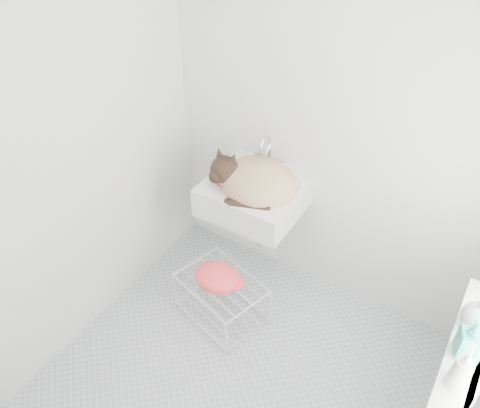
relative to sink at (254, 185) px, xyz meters
The scene contains 12 objects.
floor 1.19m from the sink, 61.99° to the right, with size 2.20×2.00×0.02m, color #B8BDC4.
back_wall 0.62m from the sink, 33.45° to the left, with size 2.20×0.02×2.50m, color white.
left_wall 1.10m from the sink, 133.67° to the right, with size 0.02×2.00×2.50m, color white.
windowsill 1.50m from the sink, 21.04° to the right, with size 0.16×0.88×0.04m, color white.
sink is the anchor object (origin of this frame).
faucet 0.23m from the sink, 90.00° to the left, with size 0.22×0.15×0.22m, color silver, non-canonical shape.
cat 0.05m from the sink, 61.48° to the right, with size 0.54×0.45×0.33m.
wire_rack 0.80m from the sink, 90.36° to the right, with size 0.53×0.37×0.32m, color silver.
towel 0.65m from the sink, 91.87° to the right, with size 0.30×0.21×0.12m, color #FF6900.
bottle_a 1.58m from the sink, 28.12° to the right, with size 0.07×0.07×0.19m, color white.
bottle_b 1.51m from the sink, 22.25° to the right, with size 0.10×0.10×0.21m, color #1E8D7A.
bottle_c 1.45m from the sink, 15.78° to the right, with size 0.14×0.14×0.18m, color silver.
Camera 1 is at (0.84, -1.39, 2.67)m, focal length 36.63 mm.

